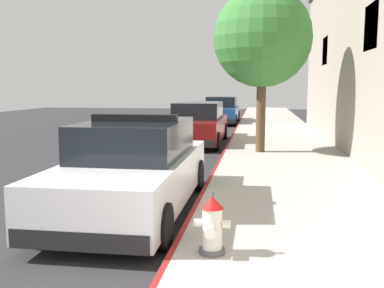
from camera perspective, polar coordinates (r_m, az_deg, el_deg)
The scene contains 8 objects.
ground_plane at distance 13.41m, azimuth -14.28°, elevation -2.38°, with size 32.82×60.00×0.20m, color #2B2B2D.
sidewalk_pavement at distance 12.37m, azimuth 12.27°, elevation -2.31°, with size 3.58×60.00×0.15m, color #ADA89E.
curb_painted_edge at distance 12.39m, azimuth 3.78°, elevation -2.14°, with size 0.08×60.00×0.15m, color maroon.
police_cruiser at distance 7.60m, azimuth -7.53°, elevation -3.23°, with size 1.94×4.84×1.68m.
parked_car_silver_ahead at distance 16.43m, azimuth 0.79°, elevation 2.60°, with size 1.94×4.84×1.56m.
parked_car_dark_far at distance 25.59m, azimuth 3.90°, elevation 4.35°, with size 1.94×4.84×1.56m.
fire_hydrant at distance 5.33m, azimuth 2.64°, elevation -10.56°, with size 0.44×0.40×0.76m.
street_tree at distance 13.59m, azimuth 9.17°, elevation 13.48°, with size 2.96×2.96×4.93m.
Camera 1 is at (0.97, -2.17, 2.16)m, focal length 40.85 mm.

